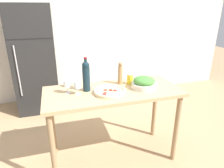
{
  "coord_description": "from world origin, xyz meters",
  "views": [
    {
      "loc": [
        -0.58,
        -1.95,
        1.75
      ],
      "look_at": [
        0.0,
        0.03,
        0.96
      ],
      "focal_mm": 32.0,
      "sensor_mm": 36.0,
      "label": 1
    }
  ],
  "objects_px": {
    "wine_bottle": "(86,75)",
    "pepper_mill": "(120,74)",
    "wine_glass_near": "(78,85)",
    "salt_canister": "(130,79)",
    "refrigerator": "(35,60)",
    "homemade_pizza": "(109,91)",
    "wine_glass_far": "(67,84)",
    "salad_bowl": "(144,83)"
  },
  "relations": [
    {
      "from": "wine_glass_near",
      "to": "wine_bottle",
      "type": "bearing_deg",
      "value": 36.43
    },
    {
      "from": "refrigerator",
      "to": "salad_bowl",
      "type": "xyz_separation_m",
      "value": [
        1.26,
        -1.7,
        0.05
      ]
    },
    {
      "from": "salad_bowl",
      "to": "homemade_pizza",
      "type": "bearing_deg",
      "value": -176.18
    },
    {
      "from": "pepper_mill",
      "to": "salt_canister",
      "type": "distance_m",
      "value": 0.13
    },
    {
      "from": "homemade_pizza",
      "to": "wine_glass_near",
      "type": "bearing_deg",
      "value": 169.8
    },
    {
      "from": "homemade_pizza",
      "to": "salt_canister",
      "type": "xyz_separation_m",
      "value": [
        0.31,
        0.2,
        0.05
      ]
    },
    {
      "from": "refrigerator",
      "to": "homemade_pizza",
      "type": "height_order",
      "value": "refrigerator"
    },
    {
      "from": "salt_canister",
      "to": "homemade_pizza",
      "type": "bearing_deg",
      "value": -147.64
    },
    {
      "from": "homemade_pizza",
      "to": "wine_glass_far",
      "type": "bearing_deg",
      "value": 164.3
    },
    {
      "from": "refrigerator",
      "to": "wine_glass_near",
      "type": "xyz_separation_m",
      "value": [
        0.53,
        -1.66,
        0.09
      ]
    },
    {
      "from": "salt_canister",
      "to": "wine_glass_near",
      "type": "bearing_deg",
      "value": -167.83
    },
    {
      "from": "refrigerator",
      "to": "wine_glass_far",
      "type": "distance_m",
      "value": 1.66
    },
    {
      "from": "homemade_pizza",
      "to": "salt_canister",
      "type": "height_order",
      "value": "salt_canister"
    },
    {
      "from": "salad_bowl",
      "to": "wine_glass_near",
      "type": "bearing_deg",
      "value": 177.58
    },
    {
      "from": "salad_bowl",
      "to": "wine_bottle",
      "type": "bearing_deg",
      "value": 170.12
    },
    {
      "from": "wine_glass_near",
      "to": "salt_canister",
      "type": "distance_m",
      "value": 0.65
    },
    {
      "from": "pepper_mill",
      "to": "salad_bowl",
      "type": "relative_size",
      "value": 0.94
    },
    {
      "from": "refrigerator",
      "to": "homemade_pizza",
      "type": "relative_size",
      "value": 5.41
    },
    {
      "from": "refrigerator",
      "to": "salt_canister",
      "type": "distance_m",
      "value": 1.92
    },
    {
      "from": "wine_bottle",
      "to": "wine_glass_far",
      "type": "distance_m",
      "value": 0.22
    },
    {
      "from": "wine_glass_near",
      "to": "wine_glass_far",
      "type": "relative_size",
      "value": 1.0
    },
    {
      "from": "wine_bottle",
      "to": "salad_bowl",
      "type": "distance_m",
      "value": 0.65
    },
    {
      "from": "wine_glass_far",
      "to": "pepper_mill",
      "type": "height_order",
      "value": "pepper_mill"
    },
    {
      "from": "wine_glass_near",
      "to": "homemade_pizza",
      "type": "xyz_separation_m",
      "value": [
        0.33,
        -0.06,
        -0.08
      ]
    },
    {
      "from": "refrigerator",
      "to": "wine_glass_near",
      "type": "bearing_deg",
      "value": -72.43
    },
    {
      "from": "refrigerator",
      "to": "wine_bottle",
      "type": "bearing_deg",
      "value": -68.22
    },
    {
      "from": "wine_glass_far",
      "to": "salad_bowl",
      "type": "height_order",
      "value": "wine_glass_far"
    },
    {
      "from": "wine_bottle",
      "to": "salt_canister",
      "type": "xyz_separation_m",
      "value": [
        0.53,
        0.06,
        -0.11
      ]
    },
    {
      "from": "wine_glass_far",
      "to": "salt_canister",
      "type": "distance_m",
      "value": 0.74
    },
    {
      "from": "wine_glass_far",
      "to": "pepper_mill",
      "type": "xyz_separation_m",
      "value": [
        0.62,
        0.11,
        0.03
      ]
    },
    {
      "from": "refrigerator",
      "to": "homemade_pizza",
      "type": "distance_m",
      "value": 1.92
    },
    {
      "from": "wine_glass_near",
      "to": "pepper_mill",
      "type": "height_order",
      "value": "pepper_mill"
    },
    {
      "from": "wine_bottle",
      "to": "pepper_mill",
      "type": "height_order",
      "value": "wine_bottle"
    },
    {
      "from": "wine_glass_far",
      "to": "salt_canister",
      "type": "xyz_separation_m",
      "value": [
        0.73,
        0.08,
        -0.04
      ]
    },
    {
      "from": "wine_glass_far",
      "to": "salad_bowl",
      "type": "distance_m",
      "value": 0.84
    },
    {
      "from": "pepper_mill",
      "to": "salt_canister",
      "type": "relative_size",
      "value": 2.06
    },
    {
      "from": "salad_bowl",
      "to": "homemade_pizza",
      "type": "distance_m",
      "value": 0.41
    },
    {
      "from": "homemade_pizza",
      "to": "salt_canister",
      "type": "relative_size",
      "value": 2.6
    },
    {
      "from": "wine_bottle",
      "to": "wine_glass_near",
      "type": "relative_size",
      "value": 2.59
    },
    {
      "from": "salad_bowl",
      "to": "salt_canister",
      "type": "relative_size",
      "value": 2.18
    },
    {
      "from": "pepper_mill",
      "to": "homemade_pizza",
      "type": "height_order",
      "value": "pepper_mill"
    },
    {
      "from": "wine_bottle",
      "to": "wine_glass_far",
      "type": "relative_size",
      "value": 2.59
    }
  ]
}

